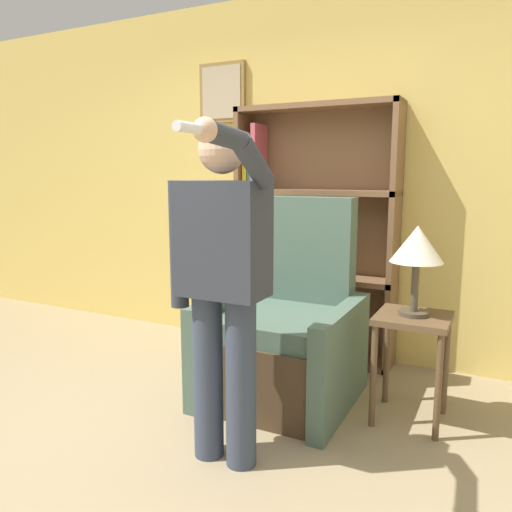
# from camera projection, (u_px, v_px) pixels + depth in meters

# --- Properties ---
(ground_plane) EXTENTS (14.00, 14.00, 0.00)m
(ground_plane) POSITION_uv_depth(u_px,v_px,m) (153.00, 476.00, 2.38)
(ground_plane) COLOR #9E8966
(wall_back) EXTENTS (8.00, 0.11, 2.80)m
(wall_back) POSITION_uv_depth(u_px,v_px,m) (309.00, 177.00, 3.94)
(wall_back) COLOR #E0C160
(wall_back) RESTS_ON ground_plane
(bookcase) EXTENTS (1.25, 0.28, 1.93)m
(bookcase) POSITION_uv_depth(u_px,v_px,m) (304.00, 233.00, 3.86)
(bookcase) COLOR brown
(bookcase) RESTS_ON ground_plane
(armchair) EXTENTS (0.89, 0.89, 1.28)m
(armchair) POSITION_uv_depth(u_px,v_px,m) (286.00, 338.00, 3.20)
(armchair) COLOR #4C3823
(armchair) RESTS_ON ground_plane
(person_standing) EXTENTS (0.57, 0.78, 1.64)m
(person_standing) POSITION_uv_depth(u_px,v_px,m) (222.00, 278.00, 2.37)
(person_standing) COLOR #384256
(person_standing) RESTS_ON ground_plane
(side_table) EXTENTS (0.40, 0.40, 0.63)m
(side_table) POSITION_uv_depth(u_px,v_px,m) (412.00, 337.00, 2.85)
(side_table) COLOR brown
(side_table) RESTS_ON ground_plane
(table_lamp) EXTENTS (0.29, 0.29, 0.51)m
(table_lamp) POSITION_uv_depth(u_px,v_px,m) (417.00, 248.00, 2.77)
(table_lamp) COLOR #4C4233
(table_lamp) RESTS_ON side_table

